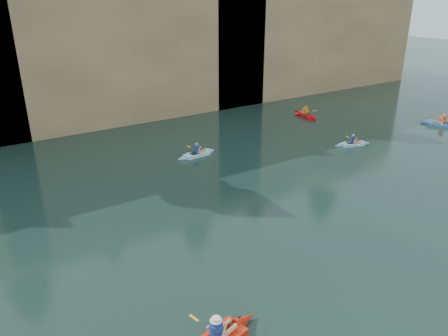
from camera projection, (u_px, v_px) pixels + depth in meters
ground at (306, 252)px, 18.57m from camera, size 160.00×160.00×0.00m
cliff at (84, 39)px, 39.55m from camera, size 70.00×16.00×12.00m
cliff_slab_center at (137, 50)px, 34.92m from camera, size 24.00×2.40×11.40m
cliff_slab_east at (319, 44)px, 45.19m from camera, size 26.00×2.40×9.84m
sea_cave_center at (69, 113)px, 33.00m from camera, size 3.50×1.00×3.20m
sea_cave_east at (225, 84)px, 39.73m from camera, size 5.00×1.00×4.50m
kayaker_ltblue_near at (352, 144)px, 30.87m from camera, size 2.78×2.04×1.07m
kayaker_red_far at (305, 115)px, 37.73m from camera, size 2.37×3.33×1.20m
kayaker_ltblue_mid at (197, 154)px, 28.98m from camera, size 3.06×2.27×1.15m
kayaker_blue_east at (443, 124)px, 35.26m from camera, size 2.28×3.45×1.24m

